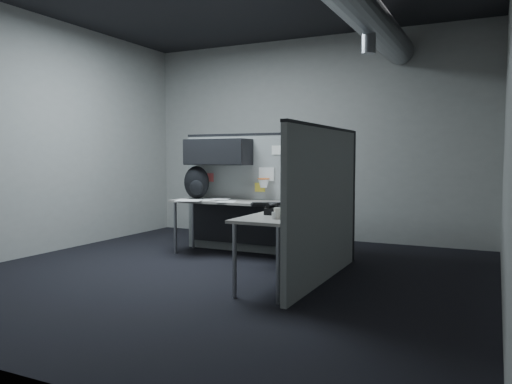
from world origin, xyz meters
The scene contains 12 objects.
room centered at (0.56, 0.00, 2.10)m, with size 5.62×5.62×3.22m.
partition_back centered at (-0.25, 1.23, 1.00)m, with size 2.44×0.42×1.63m.
partition_right centered at (1.10, 0.22, 0.82)m, with size 0.07×2.23×1.63m.
desk centered at (0.15, 0.70, 0.61)m, with size 2.31×2.11×0.73m.
monitor centered at (0.77, 0.93, 0.99)m, with size 0.62×0.62×0.51m.
keyboard centered at (0.34, 0.57, 0.75)m, with size 0.52×0.42×0.04m.
mouse centered at (0.74, 0.34, 0.75)m, with size 0.31×0.30×0.05m.
phone centered at (0.74, -0.20, 0.77)m, with size 0.24×0.26×0.11m.
bottles centered at (0.89, -0.51, 0.77)m, with size 0.15×0.17×0.09m.
cup centered at (0.89, -0.54, 0.78)m, with size 0.08×0.08×0.10m, color beige.
papers centered at (-0.72, 0.82, 0.74)m, with size 0.87×0.75×0.02m.
backpack centered at (-1.01, 1.03, 0.95)m, with size 0.42×0.38×0.45m.
Camera 1 is at (2.73, -4.80, 1.31)m, focal length 35.00 mm.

